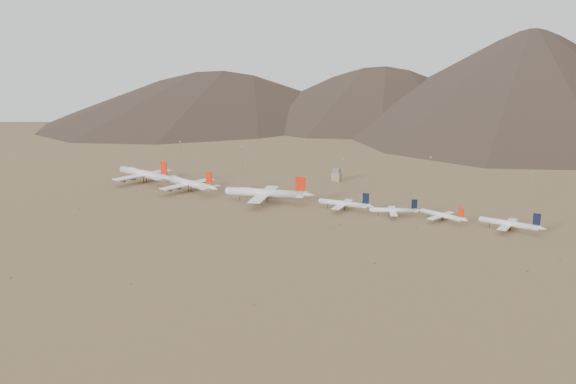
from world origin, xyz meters
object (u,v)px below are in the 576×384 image
at_px(narrowbody_a, 345,204).
at_px(widebody_centre, 189,183).
at_px(widebody_west, 144,174).
at_px(control_tower, 337,175).
at_px(narrowbody_b, 395,210).
at_px(widebody_east, 266,193).

bearing_deg(narrowbody_a, widebody_centre, -179.41).
relative_size(widebody_west, widebody_centre, 1.12).
height_order(widebody_west, narrowbody_a, widebody_west).
bearing_deg(widebody_centre, control_tower, 58.56).
height_order(widebody_centre, narrowbody_b, widebody_centre).
bearing_deg(narrowbody_a, narrowbody_b, 1.39).
height_order(narrowbody_a, narrowbody_b, narrowbody_a).
distance_m(widebody_east, narrowbody_a, 65.78).
bearing_deg(widebody_centre, narrowbody_a, 15.86).
height_order(widebody_centre, widebody_east, widebody_east).
height_order(narrowbody_a, control_tower, narrowbody_a).
distance_m(widebody_west, widebody_centre, 59.54).
relative_size(widebody_east, narrowbody_a, 1.62).
bearing_deg(widebody_west, control_tower, 41.44).
bearing_deg(widebody_centre, widebody_east, 12.36).
bearing_deg(narrowbody_a, widebody_west, 177.16).
xyz_separation_m(widebody_centre, control_tower, (100.38, 95.12, -1.88)).
relative_size(widebody_centre, control_tower, 5.72).
bearing_deg(widebody_east, widebody_centre, 164.69).
relative_size(widebody_west, widebody_east, 1.05).
distance_m(widebody_centre, widebody_east, 78.00).
bearing_deg(narrowbody_a, control_tower, 114.60).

